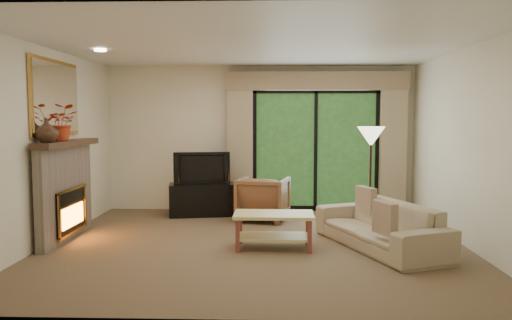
{
  "coord_description": "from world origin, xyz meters",
  "views": [
    {
      "loc": [
        0.22,
        -6.52,
        1.68
      ],
      "look_at": [
        0.0,
        0.3,
        1.1
      ],
      "focal_mm": 35.0,
      "sensor_mm": 36.0,
      "label": 1
    }
  ],
  "objects_px": {
    "media_console": "(202,199)",
    "armchair": "(263,199)",
    "sofa": "(379,225)",
    "coffee_table": "(274,231)"
  },
  "relations": [
    {
      "from": "armchair",
      "to": "sofa",
      "type": "height_order",
      "value": "armchair"
    },
    {
      "from": "media_console",
      "to": "coffee_table",
      "type": "relative_size",
      "value": 1.08
    },
    {
      "from": "sofa",
      "to": "coffee_table",
      "type": "distance_m",
      "value": 1.37
    },
    {
      "from": "sofa",
      "to": "media_console",
      "type": "bearing_deg",
      "value": -150.69
    },
    {
      "from": "media_console",
      "to": "sofa",
      "type": "height_order",
      "value": "sofa"
    },
    {
      "from": "media_console",
      "to": "coffee_table",
      "type": "distance_m",
      "value": 2.48
    },
    {
      "from": "armchair",
      "to": "media_console",
      "type": "bearing_deg",
      "value": -7.84
    },
    {
      "from": "armchair",
      "to": "sofa",
      "type": "relative_size",
      "value": 0.39
    },
    {
      "from": "sofa",
      "to": "coffee_table",
      "type": "relative_size",
      "value": 2.01
    },
    {
      "from": "media_console",
      "to": "armchair",
      "type": "relative_size",
      "value": 1.39
    }
  ]
}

